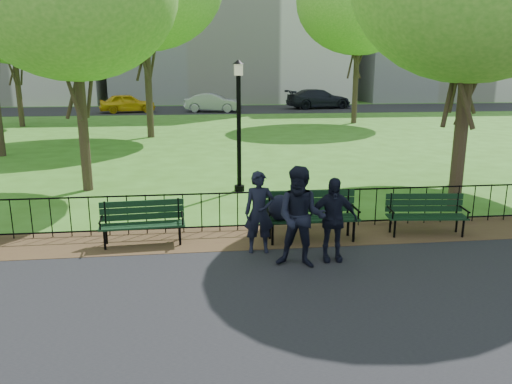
{
  "coord_description": "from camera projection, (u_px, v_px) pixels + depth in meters",
  "views": [
    {
      "loc": [
        -1.88,
        -8.64,
        3.58
      ],
      "look_at": [
        -0.65,
        1.5,
        1.01
      ],
      "focal_mm": 35.0,
      "sensor_mm": 36.0,
      "label": 1
    }
  ],
  "objects": [
    {
      "name": "park_bench_left_a",
      "position": [
        142.0,
        218.0,
        10.27
      ],
      "size": [
        1.75,
        0.64,
        0.97
      ],
      "rotation": [
        0.0,
        0.0,
        0.07
      ],
      "color": "black",
      "rests_on": "ground"
    },
    {
      "name": "lamppost",
      "position": [
        239.0,
        121.0,
        14.32
      ],
      "size": [
        0.34,
        0.34,
        3.78
      ],
      "color": "black",
      "rests_on": "ground"
    },
    {
      "name": "person_right",
      "position": [
        332.0,
        219.0,
        9.31
      ],
      "size": [
        0.96,
        0.43,
        1.6
      ],
      "primitive_type": "imported",
      "rotation": [
        0.0,
        0.0,
        -0.05
      ],
      "color": "black",
      "rests_on": "asphalt_path"
    },
    {
      "name": "person_mid",
      "position": [
        301.0,
        217.0,
        8.98
      ],
      "size": [
        1.01,
        0.74,
        1.87
      ],
      "primitive_type": "imported",
      "rotation": [
        0.0,
        0.0,
        -0.32
      ],
      "color": "black",
      "rests_on": "asphalt_path"
    },
    {
      "name": "park_bench_main",
      "position": [
        296.0,
        209.0,
        10.35
      ],
      "size": [
        1.98,
        0.62,
        1.12
      ],
      "rotation": [
        0.0,
        0.0,
        -0.0
      ],
      "color": "black",
      "rests_on": "ground"
    },
    {
      "name": "sedan_silver",
      "position": [
        213.0,
        103.0,
        40.57
      ],
      "size": [
        4.78,
        2.58,
        1.5
      ],
      "primitive_type": "imported",
      "rotation": [
        0.0,
        0.0,
        1.34
      ],
      "color": "#999BA0",
      "rests_on": "far_street"
    },
    {
      "name": "person_left",
      "position": [
        259.0,
        212.0,
        9.73
      ],
      "size": [
        0.61,
        0.41,
        1.62
      ],
      "primitive_type": "imported",
      "rotation": [
        0.0,
        0.0,
        -0.04
      ],
      "color": "black",
      "rests_on": "asphalt_path"
    },
    {
      "name": "tree_far_w",
      "position": [
        10.0,
        13.0,
        29.27
      ],
      "size": [
        6.86,
        6.86,
        9.56
      ],
      "color": "#2D2116",
      "rests_on": "ground"
    },
    {
      "name": "park_bench_right_a",
      "position": [
        426.0,
        210.0,
        10.86
      ],
      "size": [
        1.74,
        0.7,
        0.96
      ],
      "rotation": [
        0.0,
        0.0,
        -0.11
      ],
      "color": "black",
      "rests_on": "ground"
    },
    {
      "name": "sedan_dark",
      "position": [
        319.0,
        99.0,
        44.05
      ],
      "size": [
        6.09,
        3.28,
        1.68
      ],
      "primitive_type": "imported",
      "rotation": [
        0.0,
        0.0,
        1.74
      ],
      "color": "black",
      "rests_on": "far_street"
    },
    {
      "name": "dirt_strip",
      "position": [
        285.0,
        236.0,
        10.85
      ],
      "size": [
        60.0,
        1.6,
        0.01
      ],
      "primitive_type": "cube",
      "color": "#3E2719",
      "rests_on": "ground"
    },
    {
      "name": "far_street",
      "position": [
        217.0,
        110.0,
        43.11
      ],
      "size": [
        70.0,
        9.0,
        0.01
      ],
      "primitive_type": "cube",
      "color": "black",
      "rests_on": "ground"
    },
    {
      "name": "iron_fence",
      "position": [
        282.0,
        208.0,
        11.21
      ],
      "size": [
        24.06,
        0.06,
        1.0
      ],
      "color": "black",
      "rests_on": "ground"
    },
    {
      "name": "asphalt_path",
      "position": [
        356.0,
        366.0,
        6.14
      ],
      "size": [
        60.0,
        9.2,
        0.01
      ],
      "primitive_type": "cube",
      "color": "black",
      "rests_on": "ground"
    },
    {
      "name": "ground",
      "position": [
        300.0,
        262.0,
        9.41
      ],
      "size": [
        120.0,
        120.0,
        0.0
      ],
      "primitive_type": "plane",
      "color": "#36641A"
    },
    {
      "name": "taxi",
      "position": [
        127.0,
        103.0,
        40.05
      ],
      "size": [
        4.68,
        2.67,
        1.5
      ],
      "primitive_type": "imported",
      "rotation": [
        0.0,
        0.0,
        1.79
      ],
      "color": "gold",
      "rests_on": "far_street"
    },
    {
      "name": "tree_far_e",
      "position": [
        359.0,
        0.0,
        30.94
      ],
      "size": [
        7.88,
        7.88,
        10.98
      ],
      "color": "#2D2116",
      "rests_on": "ground"
    }
  ]
}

